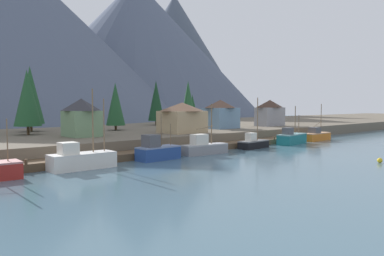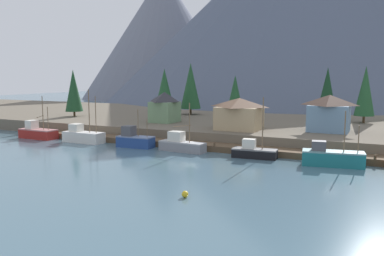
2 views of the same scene
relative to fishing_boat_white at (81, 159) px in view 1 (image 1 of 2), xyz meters
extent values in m
cube|color=#476675|center=(22.05, 21.61, -1.72)|extent=(400.00, 400.00, 1.00)
cube|color=brown|center=(22.05, 3.61, -0.72)|extent=(80.00, 4.00, 1.00)
cylinder|color=brown|center=(-5.95, 1.81, -0.42)|extent=(0.36, 0.36, 1.60)
cylinder|color=brown|center=(2.05, 1.81, -0.42)|extent=(0.36, 0.36, 1.60)
cylinder|color=brown|center=(10.05, 1.81, -0.42)|extent=(0.36, 0.36, 1.60)
cylinder|color=brown|center=(18.05, 1.81, -0.42)|extent=(0.36, 0.36, 1.60)
cylinder|color=brown|center=(26.05, 1.81, -0.42)|extent=(0.36, 0.36, 1.60)
cylinder|color=brown|center=(34.05, 1.81, -0.42)|extent=(0.36, 0.36, 1.60)
cylinder|color=brown|center=(42.05, 1.81, -0.42)|extent=(0.36, 0.36, 1.60)
cylinder|color=brown|center=(50.05, 1.81, -0.42)|extent=(0.36, 0.36, 1.60)
cylinder|color=brown|center=(58.05, 1.81, -0.42)|extent=(0.36, 0.36, 1.60)
cube|color=#665B4C|center=(22.05, 33.61, 0.03)|extent=(400.00, 56.00, 2.50)
cone|color=#4C566B|center=(92.95, 131.23, 36.66)|extent=(141.24, 141.24, 75.76)
cone|color=#475160|center=(127.61, 140.93, 36.87)|extent=(93.94, 93.94, 76.18)
cylinder|color=brown|center=(-8.44, -0.27, 2.96)|extent=(0.13, 0.13, 4.59)
cube|color=silver|center=(0.19, 0.00, -0.33)|extent=(8.11, 2.93, 1.79)
cube|color=silver|center=(0.19, 0.00, 0.67)|extent=(8.11, 2.93, 0.20)
cube|color=silver|center=(-1.59, 0.01, 1.49)|extent=(2.06, 2.03, 1.44)
cylinder|color=brown|center=(1.66, -0.01, 4.76)|extent=(0.17, 0.17, 7.98)
cylinder|color=brown|center=(3.20, -0.02, 4.15)|extent=(0.14, 0.14, 6.76)
cube|color=navy|center=(11.82, 0.01, -0.34)|extent=(6.57, 2.93, 1.76)
cube|color=#6C7DA2|center=(11.82, 0.01, 0.64)|extent=(6.57, 2.93, 0.20)
cube|color=#4C4C51|center=(10.49, -0.05, 1.62)|extent=(2.02, 2.13, 1.76)
cylinder|color=brown|center=(12.39, 0.03, 3.11)|extent=(0.13, 0.13, 4.75)
cylinder|color=brown|center=(14.17, 0.11, 2.33)|extent=(0.11, 0.11, 3.19)
cube|color=gray|center=(21.05, 0.01, -0.50)|extent=(8.17, 2.96, 1.43)
cube|color=#9F9FA2|center=(21.05, 0.01, 0.31)|extent=(8.17, 2.96, 0.20)
cube|color=silver|center=(19.92, 0.10, 1.23)|extent=(2.61, 1.98, 1.65)
cylinder|color=brown|center=(22.44, -0.11, 3.65)|extent=(0.18, 0.18, 6.47)
cylinder|color=brown|center=(21.07, 0.01, 3.04)|extent=(3.43, 0.41, 0.61)
cube|color=black|center=(33.41, 0.07, -0.61)|extent=(6.87, 2.84, 1.22)
cube|color=slate|center=(33.41, 0.07, 0.10)|extent=(6.87, 2.84, 0.20)
cube|color=silver|center=(32.54, 0.00, 0.93)|extent=(2.02, 1.44, 1.46)
cylinder|color=brown|center=(34.56, 0.16, 4.12)|extent=(0.16, 0.16, 7.85)
cube|color=#196B70|center=(44.79, -0.50, -0.27)|extent=(8.50, 3.92, 1.89)
cube|color=#679496|center=(44.79, -0.50, 0.77)|extent=(8.50, 3.92, 0.20)
cube|color=#4C4C51|center=(42.89, -0.79, 1.54)|extent=(2.13, 1.88, 1.33)
cylinder|color=brown|center=(46.14, -0.30, 3.68)|extent=(0.16, 0.16, 5.61)
cylinder|color=brown|center=(47.91, -0.03, 2.72)|extent=(0.14, 0.14, 3.69)
cube|color=#CC6B1E|center=(55.44, 0.17, -0.45)|extent=(8.24, 2.63, 1.55)
cube|color=tan|center=(55.44, 0.17, 0.43)|extent=(8.24, 2.63, 0.20)
cube|color=#4C4C51|center=(54.46, 0.15, 1.15)|extent=(2.21, 1.97, 1.25)
cylinder|color=brown|center=(57.18, 0.21, 3.72)|extent=(0.14, 0.14, 6.39)
cylinder|color=brown|center=(55.72, 0.18, 2.45)|extent=(3.51, 0.19, 1.22)
cube|color=#6B8E66|center=(8.03, 17.02, 3.49)|extent=(5.02, 5.82, 4.43)
pyramid|color=#2D2D33|center=(8.03, 17.02, 6.76)|extent=(5.28, 6.11, 2.11)
cube|color=#6689A8|center=(41.95, 16.92, 3.65)|extent=(6.95, 6.06, 4.73)
pyramid|color=#422D23|center=(41.95, 16.92, 6.94)|extent=(7.29, 6.37, 1.86)
cube|color=gray|center=(58.69, 15.47, 3.65)|extent=(7.76, 4.02, 4.75)
pyramid|color=#422D23|center=(58.69, 15.47, 7.00)|extent=(8.15, 4.22, 1.95)
cube|color=tan|center=(26.61, 12.35, 3.40)|extent=(7.80, 6.52, 4.24)
pyramid|color=brown|center=(26.61, 12.35, 6.35)|extent=(8.19, 6.85, 1.66)
cylinder|color=#4C3823|center=(2.31, 26.99, 2.08)|extent=(0.50, 0.50, 1.60)
cone|color=#1E4C28|center=(2.31, 26.99, 7.97)|extent=(4.86, 4.86, 10.17)
cylinder|color=#4C3823|center=(53.46, 39.83, 2.01)|extent=(0.50, 0.50, 1.47)
cone|color=#194223|center=(53.46, 39.83, 6.25)|extent=(3.31, 3.31, 7.01)
cylinder|color=#4C3823|center=(38.83, 37.94, 1.86)|extent=(0.50, 0.50, 1.17)
cone|color=#14381E|center=(38.83, 37.94, 7.84)|extent=(4.35, 4.35, 10.79)
cylinder|color=#4C3823|center=(46.97, 34.25, 2.04)|extent=(0.50, 0.50, 1.52)
cone|color=#1E4C28|center=(46.97, 34.25, 8.08)|extent=(4.17, 4.17, 10.56)
cylinder|color=#4C3823|center=(5.46, 35.05, 2.07)|extent=(0.50, 0.50, 1.59)
cone|color=#1E4C28|center=(5.46, 35.05, 8.72)|extent=(5.26, 5.26, 11.71)
cylinder|color=#4C3823|center=(20.42, 27.19, 1.80)|extent=(0.50, 0.50, 1.05)
cone|color=#1E4C28|center=(20.42, 27.19, 6.91)|extent=(4.07, 4.07, 9.16)
sphere|color=gold|center=(32.91, -22.40, -0.87)|extent=(0.70, 0.70, 0.70)
camera|label=1|loc=(-19.78, -43.36, 6.74)|focal=34.80mm
camera|label=2|loc=(50.80, -57.65, 11.10)|focal=37.23mm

